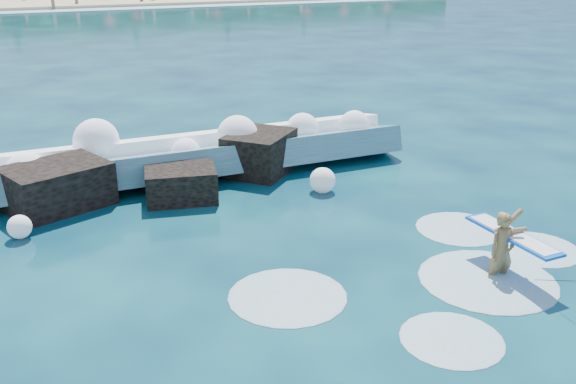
{
  "coord_description": "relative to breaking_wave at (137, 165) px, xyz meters",
  "views": [
    {
      "loc": [
        -3.88,
        -9.94,
        6.13
      ],
      "look_at": [
        1.5,
        2.0,
        1.2
      ],
      "focal_mm": 40.0,
      "sensor_mm": 36.0,
      "label": 1
    }
  ],
  "objects": [
    {
      "name": "rock_cluster",
      "position": [
        0.36,
        -1.12,
        -0.03
      ],
      "size": [
        8.43,
        3.35,
        1.41
      ],
      "color": "black",
      "rests_on": "ground"
    },
    {
      "name": "breaking_wave",
      "position": [
        0.0,
        0.0,
        0.0
      ],
      "size": [
        15.93,
        2.57,
        1.37
      ],
      "color": "teal",
      "rests_on": "ground"
    },
    {
      "name": "ground",
      "position": [
        0.7,
        -7.48,
        -0.48
      ],
      "size": [
        200.0,
        200.0,
        0.0
      ],
      "primitive_type": "plane",
      "color": "#071F39",
      "rests_on": "ground"
    },
    {
      "name": "surf_foam",
      "position": [
        4.82,
        -8.33,
        -0.48
      ],
      "size": [
        9.15,
        5.6,
        0.14
      ],
      "color": "silver",
      "rests_on": "ground"
    },
    {
      "name": "surfer_with_board",
      "position": [
        5.48,
        -8.68,
        0.13
      ],
      "size": [
        0.87,
        2.84,
        1.65
      ],
      "color": "olive",
      "rests_on": "ground"
    },
    {
      "name": "beach",
      "position": [
        0.7,
        70.52,
        -0.28
      ],
      "size": [
        140.0,
        20.0,
        0.4
      ],
      "primitive_type": "cube",
      "color": "tan",
      "rests_on": "ground"
    },
    {
      "name": "wave_spray",
      "position": [
        -0.45,
        -0.09,
        0.39
      ],
      "size": [
        14.9,
        4.59,
        1.78
      ],
      "color": "white",
      "rests_on": "ground"
    },
    {
      "name": "wet_band",
      "position": [
        0.7,
        59.52,
        -0.44
      ],
      "size": [
        140.0,
        5.0,
        0.08
      ],
      "primitive_type": "cube",
      "color": "silver",
      "rests_on": "ground"
    }
  ]
}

